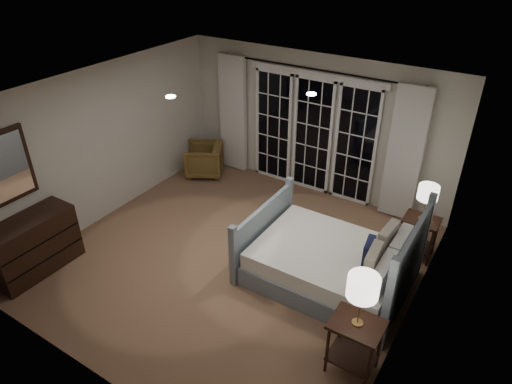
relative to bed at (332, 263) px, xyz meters
The scene contains 20 objects.
floor 1.48m from the bed, 168.48° to the right, with size 5.00×5.00×0.00m, color #856247.
ceiling 2.62m from the bed, 168.48° to the right, with size 5.00×5.00×0.00m, color white.
wall_left 4.04m from the bed, behind, with size 0.02×5.00×2.50m, color beige.
wall_right 1.46m from the bed, 14.98° to the right, with size 0.02×5.00×2.50m, color beige.
wall_back 2.79m from the bed, 122.70° to the left, with size 5.00×0.02×2.50m, color beige.
wall_front 3.27m from the bed, 116.97° to the right, with size 5.00×0.02×2.50m, color beige.
french_doors 2.71m from the bed, 123.18° to the left, with size 2.50×0.04×2.20m.
curtain_rod 3.19m from the bed, 123.91° to the left, with size 0.03×0.03×3.50m, color black.
curtain_left 3.81m from the bed, 145.74° to the left, with size 0.55×0.10×2.25m, color silver.
curtain_right 2.26m from the bed, 83.70° to the left, with size 0.55×0.10×2.25m, color silver.
downlight_a 2.28m from the bed, 153.34° to the left, with size 0.12×0.12×0.01m, color white.
downlight_b 3.04m from the bed, 161.15° to the right, with size 0.12×0.12×0.01m, color white.
bed is the anchor object (origin of this frame).
nightstand_left 1.47m from the bed, 57.00° to the right, with size 0.55×0.44×0.71m.
nightstand_right 1.47m from the bed, 55.49° to the left, with size 0.50×0.40×0.65m.
lamp_left 1.71m from the bed, 57.00° to the right, with size 0.33×0.33×0.63m.
lamp_right 1.65m from the bed, 55.49° to the left, with size 0.28×0.28×0.55m.
armchair 3.75m from the bed, 155.56° to the left, with size 0.68×0.70×0.63m, color brown.
dresser 4.16m from the bed, 151.21° to the right, with size 0.51×1.20×0.85m.
mirror 4.54m from the bed, 152.71° to the right, with size 0.05×0.85×1.00m.
Camera 1 is at (3.13, -4.36, 4.31)m, focal length 32.00 mm.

